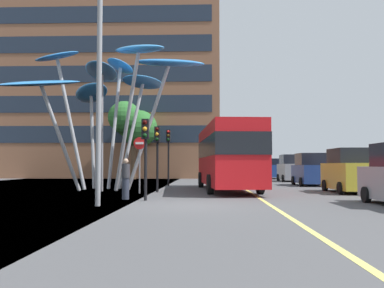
# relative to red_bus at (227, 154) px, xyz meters

# --- Properties ---
(ground) EXTENTS (120.00, 240.00, 0.10)m
(ground) POSITION_rel_red_bus_xyz_m (-2.25, -8.31, -2.07)
(ground) COLOR #4C4C4F
(red_bus) EXTENTS (3.36, 10.61, 3.71)m
(red_bus) POSITION_rel_red_bus_xyz_m (0.00, 0.00, 0.00)
(red_bus) COLOR red
(red_bus) RESTS_ON ground
(leaf_sculpture) EXTENTS (10.84, 8.91, 8.33)m
(leaf_sculpture) POSITION_rel_red_bus_xyz_m (-6.78, 0.57, 4.17)
(leaf_sculpture) COLOR #9EA0A5
(leaf_sculpture) RESTS_ON ground
(traffic_light_kerb_near) EXTENTS (0.28, 0.42, 3.23)m
(traffic_light_kerb_near) POSITION_rel_red_bus_xyz_m (-3.55, -6.53, 0.32)
(traffic_light_kerb_near) COLOR black
(traffic_light_kerb_near) RESTS_ON ground
(traffic_light_kerb_far) EXTENTS (0.28, 0.42, 3.38)m
(traffic_light_kerb_far) POSITION_rel_red_bus_xyz_m (-3.67, -1.65, 0.43)
(traffic_light_kerb_far) COLOR black
(traffic_light_kerb_far) RESTS_ON ground
(traffic_light_island_mid) EXTENTS (0.28, 0.42, 3.74)m
(traffic_light_island_mid) POSITION_rel_red_bus_xyz_m (-3.67, 4.48, 0.68)
(traffic_light_island_mid) COLOR black
(traffic_light_island_mid) RESTS_ON ground
(car_parked_mid) EXTENTS (2.03, 4.24, 2.25)m
(car_parked_mid) POSITION_rel_red_bus_xyz_m (6.19, -1.44, -0.97)
(car_parked_mid) COLOR gold
(car_parked_mid) RESTS_ON ground
(car_parked_far) EXTENTS (2.03, 4.03, 2.21)m
(car_parked_far) POSITION_rel_red_bus_xyz_m (5.98, 5.78, -1.00)
(car_parked_far) COLOR navy
(car_parked_far) RESTS_ON ground
(car_side_street) EXTENTS (1.93, 3.94, 2.29)m
(car_side_street) POSITION_rel_red_bus_xyz_m (6.09, 13.05, -0.96)
(car_side_street) COLOR gray
(car_side_street) RESTS_ON ground
(car_far_side) EXTENTS (2.01, 4.06, 2.05)m
(car_far_side) POSITION_rel_red_bus_xyz_m (5.71, 19.80, -1.05)
(car_far_side) COLOR navy
(car_far_side) RESTS_ON ground
(street_lamp) EXTENTS (1.77, 0.44, 8.35)m
(street_lamp) POSITION_rel_red_bus_xyz_m (-4.47, -8.72, 3.25)
(street_lamp) COLOR gray
(street_lamp) RESTS_ON ground
(tree_pavement_near) EXTENTS (4.79, 4.30, 7.71)m
(tree_pavement_near) POSITION_rel_red_bus_xyz_m (-8.53, 18.07, 3.47)
(tree_pavement_near) COLOR brown
(tree_pavement_near) RESTS_ON ground
(pedestrian) EXTENTS (0.34, 0.34, 1.68)m
(pedestrian) POSITION_rel_red_bus_xyz_m (-4.43, -5.97, -1.18)
(pedestrian) COLOR #2D3342
(pedestrian) RESTS_ON ground
(no_entry_sign) EXTENTS (0.60, 0.12, 2.79)m
(no_entry_sign) POSITION_rel_red_bus_xyz_m (-4.44, -2.46, -0.18)
(no_entry_sign) COLOR gray
(no_entry_sign) RESTS_ON ground
(backdrop_building) EXTENTS (26.08, 12.43, 22.15)m
(backdrop_building) POSITION_rel_red_bus_xyz_m (-12.84, 25.66, 9.05)
(backdrop_building) COLOR brown
(backdrop_building) RESTS_ON ground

